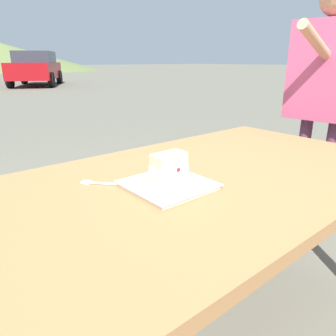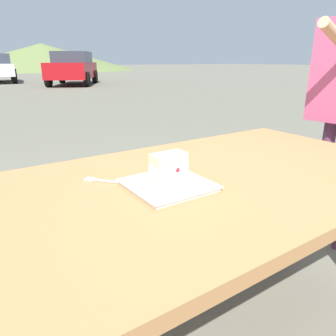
{
  "view_description": "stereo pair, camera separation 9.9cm",
  "coord_description": "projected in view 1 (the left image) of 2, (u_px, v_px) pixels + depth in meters",
  "views": [
    {
      "loc": [
        -0.82,
        -0.73,
        1.11
      ],
      "look_at": [
        -0.22,
        -0.01,
        0.79
      ],
      "focal_mm": 34.14,
      "sensor_mm": 36.0,
      "label": 1
    },
    {
      "loc": [
        -0.74,
        -0.79,
        1.11
      ],
      "look_at": [
        -0.22,
        -0.01,
        0.79
      ],
      "focal_mm": 34.14,
      "sensor_mm": 36.0,
      "label": 2
    }
  ],
  "objects": [
    {
      "name": "distant_hill",
      "position": [
        1.0,
        57.0,
        36.13
      ],
      "size": [
        21.61,
        21.61,
        3.02
      ],
      "color": "#60703D",
      "rests_on": "ground"
    },
    {
      "name": "dessert_plate",
      "position": [
        168.0,
        185.0,
        1.01
      ],
      "size": [
        0.25,
        0.25,
        0.02
      ],
      "color": "white",
      "rests_on": "patio_table"
    },
    {
      "name": "parked_car_near",
      "position": [
        36.0,
        68.0,
        14.56
      ],
      "size": [
        3.46,
        4.31,
        1.5
      ],
      "color": "maroon",
      "rests_on": "ground"
    },
    {
      "name": "cake_slice",
      "position": [
        169.0,
        168.0,
        0.99
      ],
      "size": [
        0.11,
        0.07,
        0.1
      ],
      "color": "#EAD18C",
      "rests_on": "dessert_plate"
    },
    {
      "name": "ground_plane",
      "position": [
        205.0,
        329.0,
        1.39
      ],
      "size": [
        160.0,
        160.0,
        0.0
      ],
      "primitive_type": "plane",
      "color": "#625F52"
    },
    {
      "name": "patio_table",
      "position": [
        211.0,
        195.0,
        1.18
      ],
      "size": [
        1.56,
        0.9,
        0.73
      ],
      "color": "olive",
      "rests_on": "ground"
    },
    {
      "name": "dessert_fork",
      "position": [
        103.0,
        183.0,
        1.04
      ],
      "size": [
        0.12,
        0.14,
        0.01
      ],
      "color": "silver",
      "rests_on": "patio_table"
    },
    {
      "name": "diner_person",
      "position": [
        328.0,
        76.0,
        1.81
      ],
      "size": [
        0.56,
        0.44,
        1.54
      ],
      "color": "#5D3049",
      "rests_on": "ground"
    }
  ]
}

